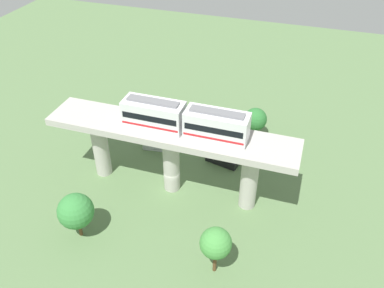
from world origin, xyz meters
TOP-DOWN VIEW (x-y plane):
  - ground_plane at (0.00, 0.00)m, footprint 120.00×120.00m
  - viaduct at (0.00, 0.00)m, footprint 5.20×28.00m
  - train at (0.00, 1.69)m, footprint 2.64×13.55m
  - parked_car_black at (-6.50, 4.60)m, footprint 2.66×4.49m
  - parked_car_silver at (-6.85, -4.36)m, footprint 2.31×4.39m
  - parked_car_blue at (-12.19, -6.19)m, footprint 2.50×4.45m
  - tree_near_viaduct at (9.87, -6.61)m, footprint 3.71×3.71m
  - tree_mid_lot at (9.74, 7.98)m, footprint 3.01×3.01m
  - tree_far_corner at (-13.24, 7.30)m, footprint 3.14×3.14m

SIDE VIEW (x-z plane):
  - ground_plane at x=0.00m, z-range 0.00..0.00m
  - parked_car_black at x=-6.50m, z-range -0.14..1.62m
  - parked_car_silver at x=-6.85m, z-range -0.14..1.62m
  - parked_car_blue at x=-12.19m, z-range -0.14..1.62m
  - tree_far_corner at x=-13.24m, z-range 0.72..5.34m
  - tree_near_viaduct at x=9.87m, z-range 0.83..6.22m
  - tree_mid_lot at x=9.74m, z-range 1.20..6.68m
  - viaduct at x=0.00m, z-range 2.08..10.64m
  - train at x=0.00m, z-range 8.46..11.70m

